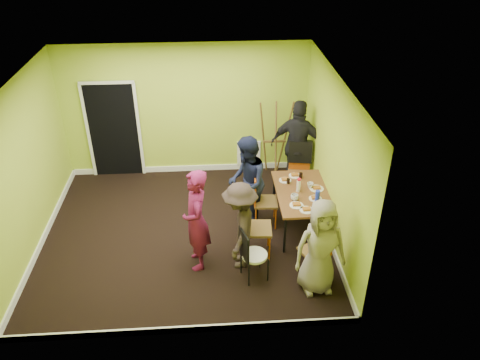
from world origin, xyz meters
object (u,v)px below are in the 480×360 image
object	(u,v)px
blue_bottle	(317,196)
person_front_end	(320,247)
orange_bottle	(298,185)
person_standing	(196,220)
person_back_end	(298,146)
person_left_near	(240,226)
chair_bentwood	(251,253)
person_left_far	(247,183)
chair_front_end	(318,250)
chair_left_far	(261,197)
dining_table	(302,194)
chair_back_end	(300,158)
easel	(275,140)
chair_left_near	(252,223)
thermos	(299,186)

from	to	relation	value
blue_bottle	person_front_end	distance (m)	1.26
orange_bottle	person_standing	world-z (taller)	person_standing
person_back_end	person_left_near	bearing A→B (deg)	81.49
chair_bentwood	person_standing	bearing A→B (deg)	-133.63
person_left_far	chair_front_end	bearing A→B (deg)	37.15
chair_left_far	dining_table	bearing A→B (deg)	81.91
chair_back_end	easel	size ratio (longest dim) A/B	0.64
chair_front_end	chair_bentwood	xyz separation A→B (m)	(-1.02, 0.04, -0.03)
easel	chair_left_near	bearing A→B (deg)	-105.53
dining_table	chair_back_end	world-z (taller)	chair_back_end
chair_left_far	orange_bottle	xyz separation A→B (m)	(0.65, -0.00, 0.22)
person_standing	person_left_near	size ratio (longest dim) A/B	1.15
chair_left_near	chair_bentwood	xyz separation A→B (m)	(-0.07, -0.60, -0.11)
person_standing	blue_bottle	bearing A→B (deg)	98.77
easel	person_standing	world-z (taller)	easel
chair_left_far	chair_bentwood	xyz separation A→B (m)	(-0.31, -1.42, -0.06)
chair_bentwood	thermos	xyz separation A→B (m)	(0.94, 1.30, 0.36)
person_left_far	person_back_end	world-z (taller)	person_back_end
chair_left_far	person_back_end	size ratio (longest dim) A/B	0.54
easel	person_front_end	bearing A→B (deg)	-86.29
blue_bottle	orange_bottle	world-z (taller)	blue_bottle
chair_bentwood	chair_front_end	bearing A→B (deg)	69.91
chair_back_end	person_standing	size ratio (longest dim) A/B	0.64
chair_back_end	blue_bottle	bearing A→B (deg)	100.38
chair_back_end	person_back_end	size ratio (longest dim) A/B	0.59
chair_left_near	chair_back_end	size ratio (longest dim) A/B	0.98
chair_back_end	chair_front_end	distance (m)	2.50
chair_bentwood	person_left_far	world-z (taller)	person_left_far
chair_back_end	person_back_end	distance (m)	0.24
blue_bottle	person_front_end	bearing A→B (deg)	-99.98
thermos	person_left_near	size ratio (longest dim) A/B	0.15
dining_table	blue_bottle	bearing A→B (deg)	-58.21
easel	orange_bottle	world-z (taller)	easel
person_front_end	chair_back_end	bearing A→B (deg)	80.24
person_left_near	person_back_end	xyz separation A→B (m)	(1.31, 2.27, 0.19)
person_left_near	person_back_end	world-z (taller)	person_back_end
chair_left_far	person_standing	bearing A→B (deg)	-43.92
easel	dining_table	bearing A→B (deg)	-82.40
chair_left_near	blue_bottle	size ratio (longest dim) A/B	5.22
person_standing	person_left_far	bearing A→B (deg)	134.20
person_standing	person_back_end	xyz separation A→B (m)	(1.99, 2.23, 0.08)
dining_table	chair_bentwood	xyz separation A→B (m)	(-1.01, -1.27, -0.19)
blue_bottle	person_standing	xyz separation A→B (m)	(-2.02, -0.56, 0.01)
person_standing	person_back_end	world-z (taller)	person_back_end
thermos	chair_left_near	bearing A→B (deg)	-141.12
chair_front_end	person_standing	world-z (taller)	person_standing
easel	blue_bottle	size ratio (longest dim) A/B	8.31
chair_bentwood	person_left_far	size ratio (longest dim) A/B	0.53
chair_front_end	thermos	distance (m)	1.38
chair_bentwood	person_front_end	size ratio (longest dim) A/B	0.58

